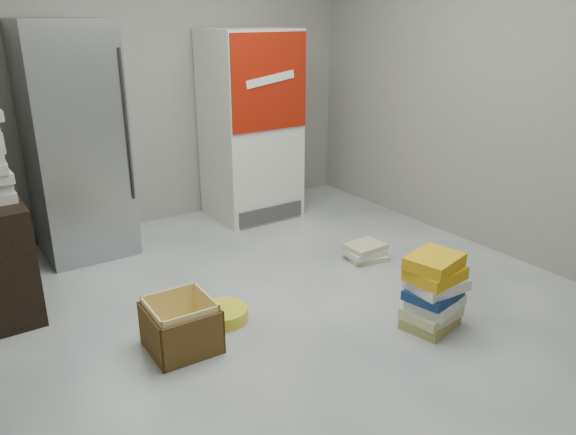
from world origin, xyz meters
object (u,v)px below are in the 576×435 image
Objects in this scene: phonebook_stack_main at (434,292)px; coke_cooler at (251,126)px; steel_fridge at (75,142)px; cardboard_box at (181,329)px.

coke_cooler is at bearing 81.34° from phonebook_stack_main.
cardboard_box is (0.04, -1.86, -0.82)m from steel_fridge.
phonebook_stack_main is (1.49, -2.55, -0.70)m from steel_fridge.
cardboard_box is at bearing -88.71° from steel_fridge.
coke_cooler is 2.63m from phonebook_stack_main.
coke_cooler is at bearing -0.18° from steel_fridge.
cardboard_box is at bearing 149.49° from phonebook_stack_main.
coke_cooler reaches higher than phonebook_stack_main.
steel_fridge is 1.65m from coke_cooler.
steel_fridge is 1.06× the size of coke_cooler.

